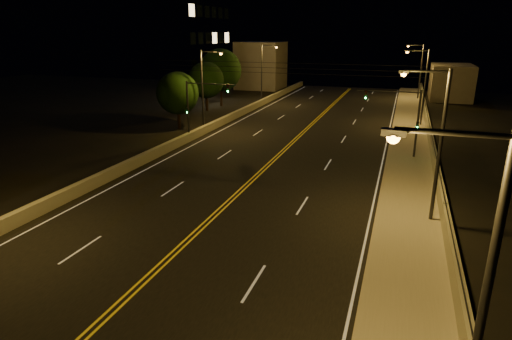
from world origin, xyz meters
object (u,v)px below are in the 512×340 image
(streetlight_6, at_px, (264,70))
(building_tower, at_px, (139,0))
(streetlight_1, at_px, (435,137))
(tree_0, at_px, (178,93))
(traffic_signal_left, at_px, (197,104))
(streetlight_3, at_px, (419,68))
(streetlight_5, at_px, (205,85))
(tree_1, at_px, (206,80))
(tree_2, at_px, (220,70))
(streetlight_0, at_px, (471,289))
(traffic_signal_right, at_px, (405,116))
(streetlight_2, at_px, (423,83))

(streetlight_6, bearing_deg, building_tower, 177.50)
(streetlight_1, distance_m, tree_0, 30.28)
(streetlight_6, distance_m, traffic_signal_left, 23.86)
(streetlight_3, xyz_separation_m, streetlight_5, (-21.40, -30.75, 0.00))
(tree_1, xyz_separation_m, tree_2, (0.31, 4.15, 0.97))
(streetlight_3, height_order, streetlight_5, same)
(building_tower, bearing_deg, streetlight_0, -51.19)
(traffic_signal_left, height_order, tree_0, tree_0)
(streetlight_0, relative_size, tree_2, 1.05)
(tree_2, bearing_deg, streetlight_5, -72.09)
(streetlight_1, relative_size, tree_0, 1.37)
(traffic_signal_left, height_order, tree_2, tree_2)
(streetlight_3, relative_size, tree_2, 1.05)
(streetlight_1, height_order, tree_1, streetlight_1)
(tree_2, bearing_deg, traffic_signal_right, -38.61)
(streetlight_1, height_order, building_tower, building_tower)
(tree_0, xyz_separation_m, tree_1, (-2.01, 11.34, 0.19))
(streetlight_0, distance_m, streetlight_2, 41.42)
(traffic_signal_right, relative_size, traffic_signal_left, 1.00)
(streetlight_6, distance_m, tree_2, 6.40)
(streetlight_3, bearing_deg, streetlight_1, -90.00)
(streetlight_1, relative_size, traffic_signal_right, 1.46)
(streetlight_2, height_order, tree_1, streetlight_2)
(streetlight_0, bearing_deg, streetlight_5, 124.10)
(streetlight_2, distance_m, streetlight_3, 20.95)
(streetlight_6, distance_m, tree_1, 9.70)
(tree_1, bearing_deg, building_tower, 149.58)
(tree_1, relative_size, tree_2, 0.81)
(streetlight_1, height_order, tree_2, streetlight_1)
(streetlight_3, xyz_separation_m, tree_1, (-26.84, -19.06, -0.84))
(streetlight_1, distance_m, streetlight_2, 26.76)
(streetlight_5, distance_m, traffic_signal_right, 20.32)
(tree_1, height_order, tree_2, tree_2)
(streetlight_1, bearing_deg, streetlight_3, 90.00)
(streetlight_1, bearing_deg, streetlight_2, 90.00)
(building_tower, height_order, tree_2, building_tower)
(streetlight_5, xyz_separation_m, traffic_signal_right, (19.87, -4.11, -1.23))
(streetlight_2, relative_size, streetlight_3, 1.00)
(streetlight_3, distance_m, traffic_signal_right, 34.92)
(tree_0, relative_size, tree_1, 0.95)
(streetlight_1, height_order, streetlight_5, same)
(streetlight_2, relative_size, tree_2, 1.05)
(streetlight_0, distance_m, tree_2, 54.36)
(streetlight_5, bearing_deg, streetlight_0, -55.90)
(traffic_signal_right, bearing_deg, traffic_signal_left, 180.00)
(streetlight_5, bearing_deg, tree_1, 114.92)
(traffic_signal_right, xyz_separation_m, tree_1, (-25.30, 15.81, 0.38))
(streetlight_2, distance_m, traffic_signal_right, 14.06)
(streetlight_2, distance_m, traffic_signal_left, 24.62)
(tree_2, bearing_deg, traffic_signal_left, -72.59)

